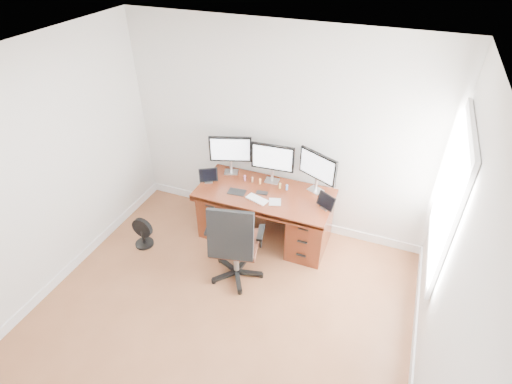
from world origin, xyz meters
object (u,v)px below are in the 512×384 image
(desk, at_px, (265,213))
(floor_fan, at_px, (142,233))
(monitor_center, at_px, (273,159))
(keyboard, at_px, (257,199))
(office_chair, at_px, (235,255))

(desk, xyz_separation_m, floor_fan, (-1.43, -0.74, -0.20))
(monitor_center, relative_size, keyboard, 2.01)
(desk, bearing_deg, monitor_center, 89.97)
(office_chair, height_order, floor_fan, office_chair)
(desk, bearing_deg, keyboard, -98.47)
(floor_fan, bearing_deg, desk, 29.12)
(desk, distance_m, office_chair, 0.84)
(floor_fan, relative_size, keyboard, 1.50)
(office_chair, bearing_deg, keyboard, 74.56)
(floor_fan, xyz_separation_m, monitor_center, (1.43, 0.98, 0.89))
(desk, xyz_separation_m, office_chair, (-0.06, -0.84, -0.03))
(office_chair, bearing_deg, desk, 73.08)
(keyboard, bearing_deg, floor_fan, -142.34)
(desk, relative_size, keyboard, 6.20)
(desk, xyz_separation_m, monitor_center, (0.00, 0.24, 0.68))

